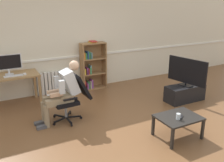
{
  "coord_description": "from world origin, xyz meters",
  "views": [
    {
      "loc": [
        -2.21,
        -3.65,
        2.36
      ],
      "look_at": [
        0.15,
        0.85,
        0.7
      ],
      "focal_mm": 39.82,
      "sensor_mm": 36.0,
      "label": 1
    }
  ],
  "objects_px": {
    "keyboard": "(13,76)",
    "computer_desk": "(12,79)",
    "computer_mouse": "(25,74)",
    "office_chair": "(73,95)",
    "coffee_table": "(178,119)",
    "spare_remote": "(181,117)",
    "drinking_glass": "(178,116)",
    "tv_screen": "(187,72)",
    "radiator": "(50,83)",
    "person_seated": "(63,91)",
    "imac_monitor": "(8,63)",
    "bookshelf": "(92,67)",
    "tv_stand": "(185,93)"
  },
  "relations": [
    {
      "from": "office_chair",
      "to": "drinking_glass",
      "type": "xyz_separation_m",
      "value": [
        1.33,
        -1.64,
        -0.06
      ]
    },
    {
      "from": "office_chair",
      "to": "drinking_glass",
      "type": "relative_size",
      "value": 8.99
    },
    {
      "from": "imac_monitor",
      "to": "bookshelf",
      "type": "height_order",
      "value": "bookshelf"
    },
    {
      "from": "computer_mouse",
      "to": "office_chair",
      "type": "distance_m",
      "value": 1.38
    },
    {
      "from": "computer_mouse",
      "to": "coffee_table",
      "type": "distance_m",
      "value": 3.48
    },
    {
      "from": "bookshelf",
      "to": "person_seated",
      "type": "bearing_deg",
      "value": -129.48
    },
    {
      "from": "office_chair",
      "to": "spare_remote",
      "type": "height_order",
      "value": "office_chair"
    },
    {
      "from": "computer_mouse",
      "to": "drinking_glass",
      "type": "relative_size",
      "value": 0.94
    },
    {
      "from": "keyboard",
      "to": "computer_mouse",
      "type": "height_order",
      "value": "computer_mouse"
    },
    {
      "from": "drinking_glass",
      "to": "spare_remote",
      "type": "height_order",
      "value": "drinking_glass"
    },
    {
      "from": "tv_screen",
      "to": "spare_remote",
      "type": "height_order",
      "value": "tv_screen"
    },
    {
      "from": "keyboard",
      "to": "person_seated",
      "type": "relative_size",
      "value": 0.33
    },
    {
      "from": "person_seated",
      "to": "computer_mouse",
      "type": "bearing_deg",
      "value": -157.76
    },
    {
      "from": "person_seated",
      "to": "drinking_glass",
      "type": "distance_m",
      "value": 2.25
    },
    {
      "from": "keyboard",
      "to": "bookshelf",
      "type": "distance_m",
      "value": 2.11
    },
    {
      "from": "radiator",
      "to": "coffee_table",
      "type": "bearing_deg",
      "value": -65.33
    },
    {
      "from": "computer_mouse",
      "to": "coffee_table",
      "type": "bearing_deg",
      "value": -51.79
    },
    {
      "from": "coffee_table",
      "to": "spare_remote",
      "type": "xyz_separation_m",
      "value": [
        0.02,
        -0.05,
        0.06
      ]
    },
    {
      "from": "bookshelf",
      "to": "radiator",
      "type": "height_order",
      "value": "bookshelf"
    },
    {
      "from": "tv_screen",
      "to": "coffee_table",
      "type": "xyz_separation_m",
      "value": [
        -1.33,
        -1.23,
        -0.39
      ]
    },
    {
      "from": "coffee_table",
      "to": "spare_remote",
      "type": "height_order",
      "value": "spare_remote"
    },
    {
      "from": "computer_desk",
      "to": "tv_screen",
      "type": "bearing_deg",
      "value": -23.16
    },
    {
      "from": "radiator",
      "to": "tv_stand",
      "type": "height_order",
      "value": "radiator"
    },
    {
      "from": "coffee_table",
      "to": "spare_remote",
      "type": "bearing_deg",
      "value": -70.18
    },
    {
      "from": "computer_desk",
      "to": "tv_stand",
      "type": "distance_m",
      "value": 4.1
    },
    {
      "from": "tv_screen",
      "to": "computer_mouse",
      "type": "bearing_deg",
      "value": 54.69
    },
    {
      "from": "imac_monitor",
      "to": "coffee_table",
      "type": "bearing_deg",
      "value": -50.0
    },
    {
      "from": "imac_monitor",
      "to": "office_chair",
      "type": "distance_m",
      "value": 1.77
    },
    {
      "from": "tv_stand",
      "to": "coffee_table",
      "type": "relative_size",
      "value": 1.3
    },
    {
      "from": "computer_mouse",
      "to": "coffee_table",
      "type": "relative_size",
      "value": 0.13
    },
    {
      "from": "keyboard",
      "to": "office_chair",
      "type": "distance_m",
      "value": 1.51
    },
    {
      "from": "imac_monitor",
      "to": "computer_mouse",
      "type": "height_order",
      "value": "imac_monitor"
    },
    {
      "from": "computer_desk",
      "to": "coffee_table",
      "type": "relative_size",
      "value": 1.58
    },
    {
      "from": "radiator",
      "to": "spare_remote",
      "type": "distance_m",
      "value": 3.6
    },
    {
      "from": "drinking_glass",
      "to": "spare_remote",
      "type": "xyz_separation_m",
      "value": [
        0.1,
        0.03,
        -0.04
      ]
    },
    {
      "from": "person_seated",
      "to": "coffee_table",
      "type": "bearing_deg",
      "value": 44.14
    },
    {
      "from": "keyboard",
      "to": "coffee_table",
      "type": "distance_m",
      "value": 3.62
    },
    {
      "from": "tv_screen",
      "to": "coffee_table",
      "type": "bearing_deg",
      "value": 120.72
    },
    {
      "from": "spare_remote",
      "to": "office_chair",
      "type": "bearing_deg",
      "value": -177.13
    },
    {
      "from": "keyboard",
      "to": "tv_screen",
      "type": "height_order",
      "value": "tv_screen"
    },
    {
      "from": "keyboard",
      "to": "coffee_table",
      "type": "xyz_separation_m",
      "value": [
        2.38,
        -2.69,
        -0.41
      ]
    },
    {
      "from": "computer_mouse",
      "to": "office_chair",
      "type": "relative_size",
      "value": 0.1
    },
    {
      "from": "tv_screen",
      "to": "office_chair",
      "type": "bearing_deg",
      "value": 71.01
    },
    {
      "from": "keyboard",
      "to": "office_chair",
      "type": "height_order",
      "value": "office_chair"
    },
    {
      "from": "radiator",
      "to": "tv_screen",
      "type": "xyz_separation_m",
      "value": [
        2.81,
        -1.99,
        0.45
      ]
    },
    {
      "from": "tv_stand",
      "to": "spare_remote",
      "type": "relative_size",
      "value": 6.5
    },
    {
      "from": "imac_monitor",
      "to": "computer_mouse",
      "type": "relative_size",
      "value": 5.98
    },
    {
      "from": "coffee_table",
      "to": "imac_monitor",
      "type": "bearing_deg",
      "value": 130.0
    },
    {
      "from": "keyboard",
      "to": "computer_desk",
      "type": "bearing_deg",
      "value": 104.34
    },
    {
      "from": "keyboard",
      "to": "radiator",
      "type": "bearing_deg",
      "value": 30.49
    }
  ]
}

